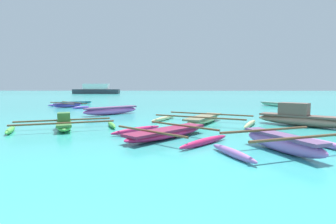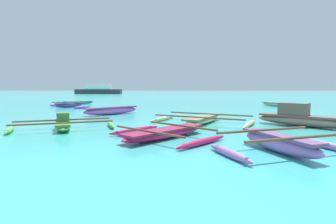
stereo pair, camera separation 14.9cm
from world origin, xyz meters
name	(u,v)px [view 1 (the left image)]	position (x,y,z in m)	size (l,w,h in m)	color
moored_boat_0	(204,119)	(2.43, 10.53, 0.18)	(5.05, 4.18, 0.39)	#C0BF86
moored_boat_1	(111,110)	(-2.79, 14.21, 0.26)	(3.05, 3.01, 0.47)	#C65CB7
moored_boat_2	(304,118)	(6.62, 9.64, 0.35)	(3.69, 3.26, 0.99)	#A77763
moored_boat_3	(64,124)	(-3.29, 8.49, 0.21)	(4.18, 2.89, 0.65)	#57BB4A
moored_boat_4	(167,133)	(0.80, 6.89, 0.17)	(3.96, 3.88, 0.36)	#D5205C
moored_boat_5	(278,104)	(10.12, 21.31, 0.19)	(2.51, 3.29, 0.34)	#95D6B1
moored_boat_6	(73,103)	(-8.76, 23.59, 0.16)	(3.41, 2.60, 0.29)	#37A6C2
moored_boat_7	(282,143)	(3.83, 5.11, 0.24)	(3.61, 2.83, 0.52)	#A669B8
moored_boat_8	(68,105)	(-7.76, 19.85, 0.19)	(4.23, 3.92, 0.41)	#6547BB
distant_ferry	(96,90)	(-18.27, 63.32, 1.01)	(11.30, 2.49, 2.49)	#2D333D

